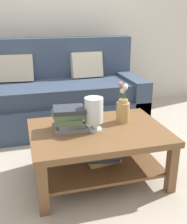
{
  "coord_description": "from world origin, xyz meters",
  "views": [
    {
      "loc": [
        -0.58,
        -2.39,
        1.35
      ],
      "look_at": [
        0.01,
        -0.26,
        0.55
      ],
      "focal_mm": 43.96,
      "sensor_mm": 36.0,
      "label": 1
    }
  ],
  "objects_px": {
    "couch": "(58,97)",
    "glass_hurricane_vase": "(94,111)",
    "coffee_table": "(99,144)",
    "flower_pitcher": "(123,107)",
    "book_stack_main": "(69,119)"
  },
  "relations": [
    {
      "from": "book_stack_main",
      "to": "flower_pitcher",
      "type": "xyz_separation_m",
      "value": [
        0.48,
        0.05,
        0.04
      ]
    },
    {
      "from": "coffee_table",
      "to": "book_stack_main",
      "type": "distance_m",
      "value": 0.33
    },
    {
      "from": "coffee_table",
      "to": "book_stack_main",
      "type": "xyz_separation_m",
      "value": [
        -0.23,
        0.07,
        0.22
      ]
    },
    {
      "from": "glass_hurricane_vase",
      "to": "coffee_table",
      "type": "bearing_deg",
      "value": -9.83
    },
    {
      "from": "coffee_table",
      "to": "flower_pitcher",
      "type": "height_order",
      "value": "flower_pitcher"
    },
    {
      "from": "couch",
      "to": "coffee_table",
      "type": "distance_m",
      "value": 1.32
    },
    {
      "from": "coffee_table",
      "to": "book_stack_main",
      "type": "relative_size",
      "value": 4.09
    },
    {
      "from": "couch",
      "to": "glass_hurricane_vase",
      "type": "distance_m",
      "value": 1.33
    },
    {
      "from": "couch",
      "to": "flower_pitcher",
      "type": "distance_m",
      "value": 1.28
    },
    {
      "from": "coffee_table",
      "to": "book_stack_main",
      "type": "height_order",
      "value": "book_stack_main"
    },
    {
      "from": "couch",
      "to": "flower_pitcher",
      "type": "bearing_deg",
      "value": -71.32
    },
    {
      "from": "glass_hurricane_vase",
      "to": "flower_pitcher",
      "type": "distance_m",
      "value": 0.31
    },
    {
      "from": "glass_hurricane_vase",
      "to": "flower_pitcher",
      "type": "height_order",
      "value": "flower_pitcher"
    },
    {
      "from": "couch",
      "to": "book_stack_main",
      "type": "xyz_separation_m",
      "value": [
        -0.08,
        -1.24,
        0.18
      ]
    },
    {
      "from": "couch",
      "to": "coffee_table",
      "type": "xyz_separation_m",
      "value": [
        0.15,
        -1.31,
        -0.04
      ]
    }
  ]
}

